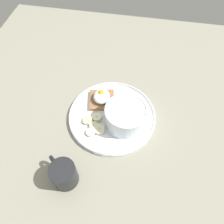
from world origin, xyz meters
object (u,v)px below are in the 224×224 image
object	(u,v)px
toast_slice	(102,100)
banana_slice_back	(94,126)
banana_slice_front	(97,118)
banana_slice_right	(91,132)
banana_slice_left	(99,129)
coffee_mug	(64,174)
banana_slice_inner	(88,120)
oatmeal_bowl	(125,116)
poached_egg	(102,96)

from	to	relation	value
toast_slice	banana_slice_back	bearing A→B (deg)	177.31
banana_slice_front	banana_slice_back	bearing A→B (deg)	171.84
banana_slice_front	banana_slice_right	size ratio (longest dim) A/B	1.32
banana_slice_left	coffee_mug	size ratio (longest dim) A/B	0.54
banana_slice_right	banana_slice_inner	bearing A→B (deg)	26.30
banana_slice_back	banana_slice_right	world-z (taller)	same
banana_slice_left	coffee_mug	world-z (taller)	coffee_mug
banana_slice_inner	banana_slice_front	bearing A→B (deg)	-61.06
oatmeal_bowl	coffee_mug	size ratio (longest dim) A/B	1.44
oatmeal_bowl	banana_slice_inner	xyz separation A→B (cm)	(-1.99, 11.99, -2.87)
banana_slice_left	toast_slice	bearing A→B (deg)	8.01
banana_slice_front	poached_egg	bearing A→B (deg)	-0.13
poached_egg	banana_slice_inner	bearing A→B (deg)	162.86
oatmeal_bowl	banana_slice_inner	world-z (taller)	oatmeal_bowl
poached_egg	coffee_mug	distance (cm)	28.61
banana_slice_left	banana_slice_back	size ratio (longest dim) A/B	1.40
oatmeal_bowl	poached_egg	xyz separation A→B (cm)	(7.15, 9.17, -0.92)
poached_egg	banana_slice_right	world-z (taller)	poached_egg
poached_egg	banana_slice_back	distance (cm)	10.96
oatmeal_bowl	coffee_mug	distance (cm)	25.15
banana_slice_front	banana_slice_left	xyz separation A→B (cm)	(-4.23, -1.70, 0.08)
oatmeal_bowl	toast_slice	world-z (taller)	oatmeal_bowl
poached_egg	toast_slice	bearing A→B (deg)	-159.07
poached_egg	banana_slice_front	xyz separation A→B (cm)	(-7.59, 0.02, -1.98)
banana_slice_left	poached_egg	bearing A→B (deg)	8.10
banana_slice_right	coffee_mug	xyz separation A→B (cm)	(-14.95, 3.75, 2.47)
toast_slice	coffee_mug	xyz separation A→B (cm)	(-28.17, 4.54, 2.40)
banana_slice_inner	poached_egg	bearing A→B (deg)	-17.14
banana_slice_inner	toast_slice	bearing A→B (deg)	-17.46
banana_slice_right	banana_slice_left	bearing A→B (deg)	-58.65
toast_slice	coffee_mug	size ratio (longest dim) A/B	1.09
toast_slice	banana_slice_back	distance (cm)	10.68
toast_slice	banana_slice_right	distance (cm)	13.25
poached_egg	banana_slice_front	bearing A→B (deg)	179.87
banana_slice_back	coffee_mug	bearing A→B (deg)	167.01
oatmeal_bowl	banana_slice_right	bearing A→B (deg)	121.79
banana_slice_left	banana_slice_right	bearing A→B (deg)	121.35
banana_slice_right	banana_slice_inner	distance (cm)	4.65
banana_slice_left	banana_slice_inner	xyz separation A→B (cm)	(2.68, 4.50, -0.06)
poached_egg	banana_slice_left	size ratio (longest dim) A/B	1.27
banana_slice_right	coffee_mug	world-z (taller)	coffee_mug
banana_slice_left	banana_slice_inner	distance (cm)	5.24
banana_slice_left	banana_slice_right	xyz separation A→B (cm)	(-1.49, 2.44, -0.17)
banana_slice_inner	coffee_mug	size ratio (longest dim) A/B	0.44
toast_slice	banana_slice_right	size ratio (longest dim) A/B	2.88
banana_slice_back	banana_slice_inner	xyz separation A→B (cm)	(1.61, 2.35, 0.14)
coffee_mug	toast_slice	bearing A→B (deg)	-9.15
oatmeal_bowl	banana_slice_right	world-z (taller)	oatmeal_bowl
banana_slice_inner	coffee_mug	world-z (taller)	coffee_mug
banana_slice_front	toast_slice	bearing A→B (deg)	-0.37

